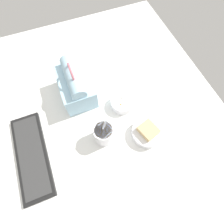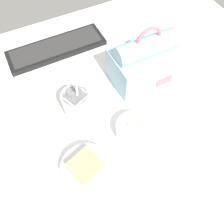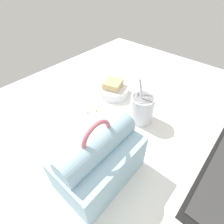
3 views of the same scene
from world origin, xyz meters
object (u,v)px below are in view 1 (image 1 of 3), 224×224
at_px(keyboard, 32,155).
at_px(lunch_bag, 76,85).
at_px(soup_cup, 104,134).
at_px(bento_bowl_sandwich, 147,132).
at_px(bento_bowl_snacks, 122,103).

height_order(keyboard, lunch_bag, lunch_bag).
bearing_deg(keyboard, soup_cup, -96.35).
distance_m(keyboard, soup_cup, 0.31).
relative_size(soup_cup, bento_bowl_sandwich, 1.25).
bearing_deg(bento_bowl_snacks, keyboard, 100.95).
bearing_deg(bento_bowl_snacks, bento_bowl_sandwich, -165.70).
bearing_deg(bento_bowl_snacks, soup_cup, 131.54).
bearing_deg(soup_cup, keyboard, 83.65).
relative_size(keyboard, soup_cup, 2.20).
height_order(lunch_bag, bento_bowl_sandwich, lunch_bag).
xyz_separation_m(lunch_bag, bento_bowl_snacks, (-0.14, -0.18, -0.05)).
xyz_separation_m(lunch_bag, soup_cup, (-0.26, -0.04, -0.02)).
xyz_separation_m(keyboard, bento_bowl_snacks, (0.09, -0.45, 0.01)).
height_order(lunch_bag, soup_cup, lunch_bag).
relative_size(keyboard, lunch_bag, 1.72).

